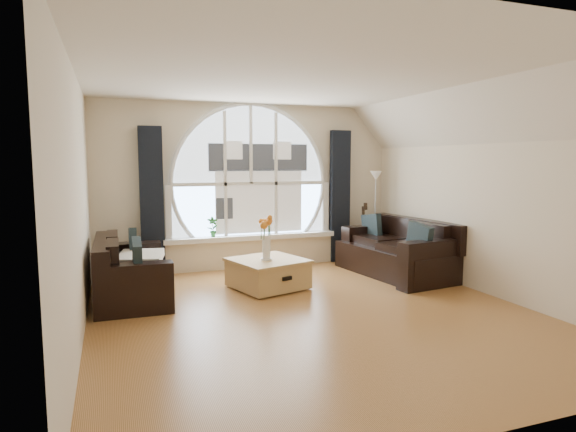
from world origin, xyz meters
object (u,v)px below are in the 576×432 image
object	(u,v)px
coffee_chest	(268,272)
sofa_right	(396,249)
floor_lamp	(375,217)
potted_plant	(213,227)
sofa_left	(131,268)
vase_flowers	(266,232)
guitar	(362,233)

from	to	relation	value
coffee_chest	sofa_right	bearing A→B (deg)	-13.74
floor_lamp	potted_plant	xyz separation A→B (m)	(-2.80, 0.32, -0.08)
sofa_right	coffee_chest	distance (m)	2.14
coffee_chest	floor_lamp	distance (m)	2.61
sofa_right	potted_plant	bearing A→B (deg)	146.56
floor_lamp	coffee_chest	bearing A→B (deg)	-155.21
sofa_left	coffee_chest	world-z (taller)	sofa_left
vase_flowers	potted_plant	bearing A→B (deg)	107.60
vase_flowers	potted_plant	xyz separation A→B (m)	(-0.46, 1.44, -0.09)
floor_lamp	potted_plant	distance (m)	2.82
coffee_chest	guitar	size ratio (longest dim) A/B	0.87
floor_lamp	vase_flowers	bearing A→B (deg)	-154.40
coffee_chest	floor_lamp	bearing A→B (deg)	8.35
sofa_left	guitar	world-z (taller)	guitar
sofa_right	potted_plant	xyz separation A→B (m)	(-2.62, 1.28, 0.32)
sofa_right	vase_flowers	world-z (taller)	vase_flowers
guitar	potted_plant	xyz separation A→B (m)	(-2.56, 0.29, 0.19)
sofa_left	floor_lamp	distance (m)	4.24
sofa_left	coffee_chest	distance (m)	1.82
sofa_right	coffee_chest	xyz separation A→B (m)	(-2.13, -0.10, -0.17)
sofa_right	vase_flowers	xyz separation A→B (m)	(-2.17, -0.16, 0.40)
vase_flowers	guitar	distance (m)	2.41
guitar	coffee_chest	bearing A→B (deg)	-134.15
coffee_chest	floor_lamp	xyz separation A→B (m)	(2.31, 1.07, 0.57)
sofa_right	coffee_chest	world-z (taller)	sofa_right
sofa_left	vase_flowers	xyz separation A→B (m)	(1.77, -0.19, 0.40)
sofa_left	guitar	size ratio (longest dim) A/B	1.65
sofa_left	vase_flowers	distance (m)	1.83
sofa_left	vase_flowers	size ratio (longest dim) A/B	2.50
coffee_chest	vase_flowers	size ratio (longest dim) A/B	1.32
potted_plant	guitar	bearing A→B (deg)	-6.52
coffee_chest	guitar	bearing A→B (deg)	11.33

